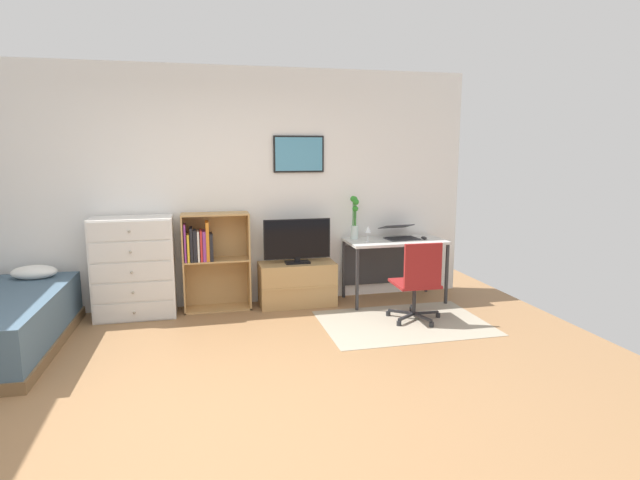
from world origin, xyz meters
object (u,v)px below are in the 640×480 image
desk (392,250)px  office_chair (418,280)px  dresser (134,268)px  computer_mouse (424,238)px  bookshelf (210,255)px  laptop (399,233)px  bamboo_vase (355,217)px  tv_stand (297,284)px  television (297,241)px  wine_glass (368,230)px

desk → office_chair: 0.90m
dresser → desk: size_ratio=0.94×
computer_mouse → office_chair: bearing=-117.9°
bookshelf → computer_mouse: bookshelf is taller
office_chair → computer_mouse: office_chair is taller
bookshelf → laptop: size_ratio=2.50×
bamboo_vase → laptop: bearing=-7.5°
bookshelf → bamboo_vase: 1.73m
computer_mouse → bamboo_vase: 0.86m
computer_mouse → dresser: bearing=177.7°
tv_stand → computer_mouse: (1.50, -0.15, 0.51)m
bamboo_vase → television: bearing=-173.2°
bamboo_vase → bookshelf: bearing=-179.8°
bookshelf → television: 0.99m
dresser → bookshelf: 0.81m
dresser → television: bearing=-0.2°
tv_stand → wine_glass: bearing=-10.2°
bookshelf → bamboo_vase: bamboo_vase is taller
dresser → computer_mouse: bearing=-2.3°
bookshelf → wine_glass: size_ratio=6.09×
television → office_chair: bearing=-38.7°
office_chair → computer_mouse: (0.40, 0.76, 0.30)m
television → computer_mouse: 1.51m
desk → computer_mouse: size_ratio=11.06×
office_chair → bamboo_vase: (-0.39, 0.97, 0.55)m
bamboo_vase → wine_glass: (0.10, -0.21, -0.13)m
dresser → computer_mouse: size_ratio=10.44×
dresser → tv_stand: bearing=0.5°
bamboo_vase → dresser: bearing=-178.2°
dresser → tv_stand: dresser is taller
computer_mouse → bookshelf: bearing=175.4°
laptop → office_chair: bearing=-104.9°
tv_stand → bamboo_vase: 1.03m
tv_stand → laptop: bearing=-0.4°
bookshelf → tv_stand: size_ratio=1.26×
wine_glass → tv_stand: bearing=169.8°
bookshelf → computer_mouse: (2.48, -0.20, 0.13)m
desk → television: bearing=-179.9°
television → bamboo_vase: size_ratio=1.50×
bookshelf → wine_glass: bookshelf is taller
bamboo_vase → tv_stand: bearing=-175.0°
computer_mouse → wine_glass: (-0.70, 0.00, 0.12)m
bamboo_vase → wine_glass: bamboo_vase is taller
laptop → bamboo_vase: (-0.54, 0.07, 0.20)m
computer_mouse → television: bearing=175.3°
dresser → office_chair: 3.02m
computer_mouse → wine_glass: wine_glass is taller
desk → wine_glass: wine_glass is taller
tv_stand → office_chair: (1.10, -0.91, 0.21)m
office_chair → computer_mouse: size_ratio=8.27×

